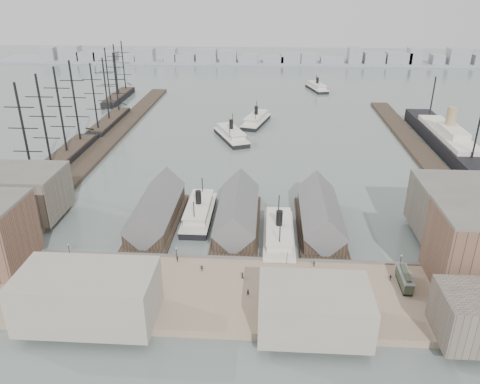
# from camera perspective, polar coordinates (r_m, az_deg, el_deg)

# --- Properties ---
(ground) EXTENTS (900.00, 900.00, 0.00)m
(ground) POSITION_cam_1_polar(r_m,az_deg,el_deg) (135.55, -0.80, -7.59)
(ground) COLOR #566460
(ground) RESTS_ON ground
(quay) EXTENTS (180.00, 30.00, 2.00)m
(quay) POSITION_cam_1_polar(r_m,az_deg,el_deg) (118.55, -1.55, -12.31)
(quay) COLOR #8A725C
(quay) RESTS_ON ground
(seawall) EXTENTS (180.00, 1.20, 2.30)m
(seawall) POSITION_cam_1_polar(r_m,az_deg,el_deg) (130.56, -0.98, -8.37)
(seawall) COLOR #59544C
(seawall) RESTS_ON ground
(west_wharf) EXTENTS (10.00, 220.00, 1.60)m
(west_wharf) POSITION_cam_1_polar(r_m,az_deg,el_deg) (238.75, -15.52, 6.27)
(west_wharf) COLOR #2D231C
(west_wharf) RESTS_ON ground
(east_wharf) EXTENTS (10.00, 180.00, 1.60)m
(east_wharf) POSITION_cam_1_polar(r_m,az_deg,el_deg) (227.22, 21.12, 4.57)
(east_wharf) COLOR #2D231C
(east_wharf) RESTS_ON ground
(ferry_shed_west) EXTENTS (14.00, 42.00, 12.60)m
(ferry_shed_west) POSITION_cam_1_polar(r_m,az_deg,el_deg) (151.73, -10.17, -2.27)
(ferry_shed_west) COLOR #2D231C
(ferry_shed_west) RESTS_ON ground
(ferry_shed_center) EXTENTS (14.00, 42.00, 12.60)m
(ferry_shed_center) POSITION_cam_1_polar(r_m,az_deg,el_deg) (147.90, -0.32, -2.59)
(ferry_shed_center) COLOR #2D231C
(ferry_shed_center) RESTS_ON ground
(ferry_shed_east) EXTENTS (14.00, 42.00, 12.60)m
(ferry_shed_east) POSITION_cam_1_polar(r_m,az_deg,el_deg) (148.59, 9.75, -2.84)
(ferry_shed_east) COLOR #2D231C
(ferry_shed_east) RESTS_ON ground
(warehouse_west_back) EXTENTS (26.00, 20.00, 14.00)m
(warehouse_west_back) POSITION_cam_1_polar(r_m,az_deg,el_deg) (166.64, -25.07, -0.15)
(warehouse_west_back) COLOR #60564C
(warehouse_west_back) RESTS_ON west_land
(warehouse_east_back) EXTENTS (28.00, 20.00, 15.00)m
(warehouse_east_back) POSITION_cam_1_polar(r_m,az_deg,el_deg) (155.38, 25.53, -1.77)
(warehouse_east_back) COLOR #60564C
(warehouse_east_back) RESTS_ON east_land
(street_bldg_center) EXTENTS (24.00, 16.00, 10.00)m
(street_bldg_center) POSITION_cam_1_polar(r_m,az_deg,el_deg) (105.60, 9.02, -13.87)
(street_bldg_center) COLOR gray
(street_bldg_center) RESTS_ON quay
(street_bldg_west) EXTENTS (30.00, 16.00, 12.00)m
(street_bldg_west) POSITION_cam_1_polar(r_m,az_deg,el_deg) (111.48, -18.07, -11.96)
(street_bldg_west) COLOR gray
(street_bldg_west) RESTS_ON quay
(lamp_post_far_w) EXTENTS (0.44, 0.44, 3.92)m
(lamp_post_far_w) POSITION_cam_1_polar(r_m,az_deg,el_deg) (137.86, -20.17, -6.39)
(lamp_post_far_w) COLOR black
(lamp_post_far_w) RESTS_ON quay
(lamp_post_near_w) EXTENTS (0.44, 0.44, 3.92)m
(lamp_post_near_w) POSITION_cam_1_polar(r_m,az_deg,el_deg) (129.08, -7.76, -7.17)
(lamp_post_near_w) COLOR black
(lamp_post_near_w) RESTS_ON quay
(lamp_post_near_e) EXTENTS (0.44, 0.44, 3.92)m
(lamp_post_near_e) POSITION_cam_1_polar(r_m,az_deg,el_deg) (126.95, 5.77, -7.65)
(lamp_post_near_e) COLOR black
(lamp_post_near_e) RESTS_ON quay
(lamp_post_far_e) EXTENTS (0.44, 0.44, 3.92)m
(lamp_post_far_e) POSITION_cam_1_polar(r_m,az_deg,el_deg) (131.81, 19.03, -7.71)
(lamp_post_far_e) COLOR black
(lamp_post_far_e) RESTS_ON quay
(far_shore) EXTENTS (500.00, 40.00, 15.72)m
(far_shore) POSITION_cam_1_polar(r_m,az_deg,el_deg) (453.86, 2.23, 15.89)
(far_shore) COLOR gray
(far_shore) RESTS_ON ground
(ferry_docked_west) EXTENTS (8.76, 29.21, 10.43)m
(ferry_docked_west) POSITION_cam_1_polar(r_m,az_deg,el_deg) (154.31, -5.03, -2.39)
(ferry_docked_west) COLOR black
(ferry_docked_west) RESTS_ON ground
(ferry_docked_east) EXTENTS (9.09, 30.29, 10.82)m
(ferry_docked_east) POSITION_cam_1_polar(r_m,az_deg,el_deg) (140.95, 4.74, -5.12)
(ferry_docked_east) COLOR black
(ferry_docked_east) RESTS_ON ground
(ferry_open_near) EXTENTS (20.32, 31.29, 10.78)m
(ferry_open_near) POSITION_cam_1_polar(r_m,az_deg,el_deg) (230.64, -1.07, 6.99)
(ferry_open_near) COLOR black
(ferry_open_near) RESTS_ON ground
(ferry_open_mid) EXTENTS (16.13, 30.83, 10.55)m
(ferry_open_mid) POSITION_cam_1_polar(r_m,az_deg,el_deg) (256.66, 1.97, 8.79)
(ferry_open_mid) COLOR black
(ferry_open_mid) RESTS_ON ground
(ferry_open_far) EXTENTS (15.14, 28.34, 9.70)m
(ferry_open_far) POSITION_cam_1_polar(r_m,az_deg,el_deg) (343.37, 9.36, 12.50)
(ferry_open_far) COLOR black
(ferry_open_far) RESTS_ON ground
(sailing_ship_near) EXTENTS (9.75, 67.18, 40.09)m
(sailing_ship_near) POSITION_cam_1_polar(r_m,az_deg,el_deg) (210.26, -21.10, 3.65)
(sailing_ship_near) COLOR black
(sailing_ship_near) RESTS_ON ground
(sailing_ship_mid) EXTENTS (8.69, 50.19, 35.71)m
(sailing_ship_mid) POSITION_cam_1_polar(r_m,az_deg,el_deg) (263.51, -15.62, 8.34)
(sailing_ship_mid) COLOR black
(sailing_ship_mid) RESTS_ON ground
(sailing_ship_far) EXTENTS (8.56, 47.53, 35.17)m
(sailing_ship_far) POSITION_cam_1_polar(r_m,az_deg,el_deg) (321.29, -14.58, 11.27)
(sailing_ship_far) COLOR black
(sailing_ship_far) RESTS_ON ground
(ocean_steamer) EXTENTS (13.36, 97.60, 19.52)m
(ocean_steamer) POSITION_cam_1_polar(r_m,az_deg,el_deg) (238.07, 23.94, 5.84)
(ocean_steamer) COLOR black
(ocean_steamer) RESTS_ON ground
(tram) EXTENTS (2.82, 9.92, 3.50)m
(tram) POSITION_cam_1_polar(r_m,az_deg,el_deg) (125.52, 19.42, -10.02)
(tram) COLOR black
(tram) RESTS_ON quay
(horse_cart_left) EXTENTS (4.65, 1.67, 1.47)m
(horse_cart_left) POSITION_cam_1_polar(r_m,az_deg,el_deg) (132.15, -21.41, -9.02)
(horse_cart_left) COLOR black
(horse_cart_left) RESTS_ON quay
(horse_cart_center) EXTENTS (4.76, 3.66, 1.67)m
(horse_cart_center) POSITION_cam_1_polar(r_m,az_deg,el_deg) (118.93, -10.50, -11.55)
(horse_cart_center) COLOR black
(horse_cart_center) RESTS_ON quay
(horse_cart_right) EXTENTS (4.89, 3.07, 1.70)m
(horse_cart_right) POSITION_cam_1_polar(r_m,az_deg,el_deg) (115.88, 7.09, -12.37)
(horse_cart_right) COLOR black
(horse_cart_right) RESTS_ON quay
(pedestrian_0) EXTENTS (0.75, 0.75, 1.69)m
(pedestrian_0) POSITION_cam_1_polar(r_m,az_deg,el_deg) (133.95, -21.33, -8.49)
(pedestrian_0) COLOR black
(pedestrian_0) RESTS_ON quay
(pedestrian_1) EXTENTS (0.89, 0.96, 1.59)m
(pedestrian_1) POSITION_cam_1_polar(r_m,az_deg,el_deg) (129.78, -19.95, -9.41)
(pedestrian_1) COLOR black
(pedestrian_1) RESTS_ON quay
(pedestrian_2) EXTENTS (0.72, 1.13, 1.67)m
(pedestrian_2) POSITION_cam_1_polar(r_m,az_deg,el_deg) (129.17, -7.63, -8.12)
(pedestrian_2) COLOR black
(pedestrian_2) RESTS_ON quay
(pedestrian_3) EXTENTS (0.48, 1.07, 1.79)m
(pedestrian_3) POSITION_cam_1_polar(r_m,az_deg,el_deg) (119.58, -10.91, -11.33)
(pedestrian_3) COLOR black
(pedestrian_3) RESTS_ON quay
(pedestrian_4) EXTENTS (0.74, 0.96, 1.74)m
(pedestrian_4) POSITION_cam_1_polar(r_m,az_deg,el_deg) (121.71, 0.31, -10.12)
(pedestrian_4) COLOR black
(pedestrian_4) RESTS_ON quay
(pedestrian_5) EXTENTS (0.81, 0.76, 1.79)m
(pedestrian_5) POSITION_cam_1_polar(r_m,az_deg,el_deg) (115.88, 0.97, -12.12)
(pedestrian_5) COLOR black
(pedestrian_5) RESTS_ON quay
(pedestrian_6) EXTENTS (0.64, 0.82, 1.68)m
(pedestrian_6) POSITION_cam_1_polar(r_m,az_deg,el_deg) (127.65, 8.98, -8.65)
(pedestrian_6) COLOR black
(pedestrian_6) RESTS_ON quay
(pedestrian_7) EXTENTS (1.09, 1.19, 1.61)m
(pedestrian_7) POSITION_cam_1_polar(r_m,az_deg,el_deg) (117.87, 13.58, -12.26)
(pedestrian_7) COLOR black
(pedestrian_7) RESTS_ON quay
(pedestrian_8) EXTENTS (1.03, 0.95, 1.70)m
(pedestrian_8) POSITION_cam_1_polar(r_m,az_deg,el_deg) (126.87, 17.86, -9.89)
(pedestrian_8) COLOR black
(pedestrian_8) RESTS_ON quay
(pedestrian_9) EXTENTS (0.94, 0.99, 1.71)m
(pedestrian_9) POSITION_cam_1_polar(r_m,az_deg,el_deg) (121.28, 22.54, -12.46)
(pedestrian_9) COLOR black
(pedestrian_9) RESTS_ON quay
(pedestrian_11) EXTENTS (1.17, 0.76, 1.71)m
(pedestrian_11) POSITION_cam_1_polar(r_m,az_deg,el_deg) (124.71, -4.67, -9.27)
(pedestrian_11) COLOR black
(pedestrian_11) RESTS_ON quay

